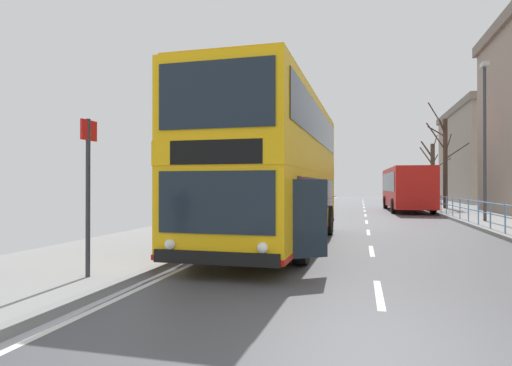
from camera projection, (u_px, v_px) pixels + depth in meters
The scene contains 9 objects.
ground at pixel (320, 345), 4.69m from camera, with size 15.80×140.00×0.20m.
double_decker_bus_main at pixel (276, 169), 12.77m from camera, with size 3.23×10.39×4.29m.
background_bus_far_lane at pixel (407, 188), 30.32m from camera, with size 2.82×9.92×2.96m.
pedestrian_railing_far_kerb at pixel (497, 212), 15.50m from camera, with size 0.05×32.62×1.02m.
bus_stop_sign_near at pixel (88, 180), 7.72m from camera, with size 0.08×0.44×2.80m.
street_lamp_far_side at pixel (485, 129), 19.94m from camera, with size 0.28×0.60×7.24m.
bare_tree_far_01 at pixel (445, 160), 31.32m from camera, with size 3.07×1.59×7.57m.
bare_tree_far_02 at pixel (432, 171), 41.39m from camera, with size 2.92×2.11×6.34m.
background_building_02 at pixel (507, 154), 46.22m from camera, with size 11.19×17.87×10.20m.
Camera 1 is at (-0.29, -4.73, 1.75)m, focal length 30.65 mm.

